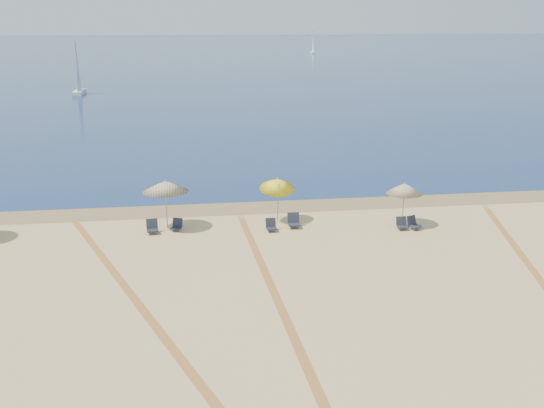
{
  "coord_description": "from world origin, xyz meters",
  "views": [
    {
      "loc": [
        -4.48,
        -10.98,
        10.46
      ],
      "look_at": [
        0.0,
        20.0,
        1.3
      ],
      "focal_mm": 41.99,
      "sensor_mm": 36.0,
      "label": 1
    }
  ],
  "objects": [
    {
      "name": "ocean",
      "position": [
        0.0,
        225.0,
        0.01
      ],
      "size": [
        500.0,
        500.0,
        0.0
      ],
      "primitive_type": "plane",
      "color": "#0C2151",
      "rests_on": "ground"
    },
    {
      "name": "wet_sand",
      "position": [
        0.0,
        24.0,
        0.0
      ],
      "size": [
        500.0,
        500.0,
        0.0
      ],
      "primitive_type": "plane",
      "color": "olive",
      "rests_on": "ground"
    },
    {
      "name": "umbrella_2",
      "position": [
        -5.37,
        20.8,
        2.24
      ],
      "size": [
        2.35,
        2.35,
        2.58
      ],
      "color": "gray",
      "rests_on": "ground"
    },
    {
      "name": "umbrella_3",
      "position": [
        0.44,
        21.04,
        2.09
      ],
      "size": [
        1.88,
        1.95,
        2.61
      ],
      "color": "gray",
      "rests_on": "ground"
    },
    {
      "name": "umbrella_4",
      "position": [
        6.85,
        19.5,
        2.0
      ],
      "size": [
        1.9,
        1.9,
        2.34
      ],
      "color": "gray",
      "rests_on": "ground"
    },
    {
      "name": "chair_4",
      "position": [
        -6.11,
        20.1,
        0.31
      ],
      "size": [
        0.64,
        0.73,
        0.7
      ],
      "rotation": [
        0.0,
        0.0,
        0.1
      ],
      "color": "black",
      "rests_on": "ground"
    },
    {
      "name": "chair_5",
      "position": [
        -4.88,
        20.33,
        0.27
      ],
      "size": [
        0.66,
        0.72,
        0.62
      ],
      "rotation": [
        0.0,
        0.0,
        -0.28
      ],
      "color": "black",
      "rests_on": "ground"
    },
    {
      "name": "chair_6",
      "position": [
        -0.11,
        19.57,
        0.28
      ],
      "size": [
        0.56,
        0.64,
        0.64
      ],
      "rotation": [
        0.0,
        0.0,
        0.05
      ],
      "color": "black",
      "rests_on": "ground"
    },
    {
      "name": "chair_7",
      "position": [
        1.14,
        19.98,
        0.33
      ],
      "size": [
        0.64,
        0.74,
        0.74
      ],
      "rotation": [
        0.0,
        0.0,
        -0.03
      ],
      "color": "black",
      "rests_on": "ground"
    },
    {
      "name": "chair_8",
      "position": [
        6.6,
        18.88,
        0.28
      ],
      "size": [
        0.55,
        0.63,
        0.63
      ],
      "rotation": [
        0.0,
        0.0,
        -0.05
      ],
      "color": "black",
      "rests_on": "ground"
    },
    {
      "name": "chair_9",
      "position": [
        7.2,
        18.83,
        0.29
      ],
      "size": [
        0.77,
        0.82,
        0.67
      ],
      "rotation": [
        0.0,
        0.0,
        0.42
      ],
      "color": "black",
      "rests_on": "ground"
    },
    {
      "name": "sailboat_0",
      "position": [
        37.02,
        187.35,
        2.16
      ],
      "size": [
        1.59,
        4.87,
        7.13
      ],
      "rotation": [
        0.0,
        0.0,
        -0.08
      ],
      "color": "white",
      "rests_on": "ocean"
    },
    {
      "name": "sailboat_1",
      "position": [
        -18.66,
        83.84,
        2.24
      ],
      "size": [
        1.35,
        4.99,
        7.41
      ],
      "rotation": [
        0.0,
        0.0,
        -0.02
      ],
      "color": "white",
      "rests_on": "ocean"
    },
    {
      "name": "tire_tracks",
      "position": [
        0.53,
        9.95,
        0.0
      ],
      "size": [
        51.41,
        40.21,
        0.0
      ],
      "color": "tan",
      "rests_on": "ground"
    }
  ]
}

